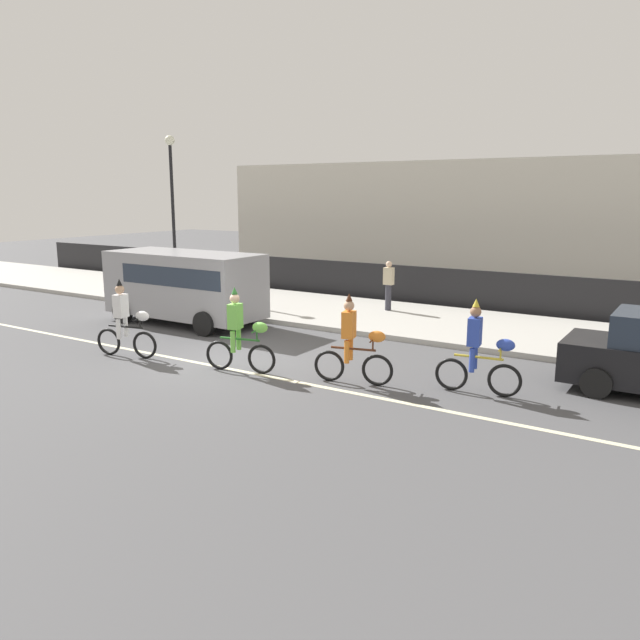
{
  "coord_description": "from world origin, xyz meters",
  "views": [
    {
      "loc": [
        9.48,
        -10.94,
        3.94
      ],
      "look_at": [
        1.73,
        1.2,
        1.0
      ],
      "focal_mm": 35.0,
      "sensor_mm": 36.0,
      "label": 1
    }
  ],
  "objects_px": {
    "parade_cyclist_cobalt": "(480,353)",
    "street_lamp_post": "(172,192)",
    "parked_van_grey": "(186,282)",
    "pedestrian_onlooker": "(389,284)",
    "parade_cyclist_lime": "(240,335)",
    "parade_cyclist_orange": "(354,345)",
    "parade_cyclist_zebra": "(126,323)"
  },
  "relations": [
    {
      "from": "parade_cyclist_cobalt",
      "to": "street_lamp_post",
      "type": "height_order",
      "value": "street_lamp_post"
    },
    {
      "from": "parked_van_grey",
      "to": "pedestrian_onlooker",
      "type": "bearing_deg",
      "value": 45.19
    },
    {
      "from": "parade_cyclist_lime",
      "to": "pedestrian_onlooker",
      "type": "xyz_separation_m",
      "value": [
        -0.22,
        7.81,
        0.17
      ]
    },
    {
      "from": "parade_cyclist_orange",
      "to": "parked_van_grey",
      "type": "bearing_deg",
      "value": 160.34
    },
    {
      "from": "parade_cyclist_zebra",
      "to": "parked_van_grey",
      "type": "height_order",
      "value": "parked_van_grey"
    },
    {
      "from": "parade_cyclist_orange",
      "to": "parked_van_grey",
      "type": "relative_size",
      "value": 0.38
    },
    {
      "from": "parade_cyclist_orange",
      "to": "parade_cyclist_cobalt",
      "type": "height_order",
      "value": "same"
    },
    {
      "from": "parade_cyclist_zebra",
      "to": "parade_cyclist_orange",
      "type": "bearing_deg",
      "value": 10.6
    },
    {
      "from": "parade_cyclist_lime",
      "to": "parked_van_grey",
      "type": "height_order",
      "value": "parked_van_grey"
    },
    {
      "from": "parked_van_grey",
      "to": "pedestrian_onlooker",
      "type": "xyz_separation_m",
      "value": [
        4.56,
        4.59,
        -0.27
      ]
    },
    {
      "from": "parade_cyclist_lime",
      "to": "street_lamp_post",
      "type": "relative_size",
      "value": 0.33
    },
    {
      "from": "parade_cyclist_lime",
      "to": "parade_cyclist_cobalt",
      "type": "distance_m",
      "value": 5.17
    },
    {
      "from": "parade_cyclist_lime",
      "to": "street_lamp_post",
      "type": "height_order",
      "value": "street_lamp_post"
    },
    {
      "from": "parked_van_grey",
      "to": "parade_cyclist_cobalt",
      "type": "bearing_deg",
      "value": -10.89
    },
    {
      "from": "street_lamp_post",
      "to": "pedestrian_onlooker",
      "type": "xyz_separation_m",
      "value": [
        8.37,
        1.28,
        -2.97
      ]
    },
    {
      "from": "parade_cyclist_orange",
      "to": "street_lamp_post",
      "type": "xyz_separation_m",
      "value": [
        -11.16,
        5.94,
        3.15
      ]
    },
    {
      "from": "parade_cyclist_zebra",
      "to": "parade_cyclist_cobalt",
      "type": "distance_m",
      "value": 8.39
    },
    {
      "from": "parade_cyclist_zebra",
      "to": "parked_van_grey",
      "type": "relative_size",
      "value": 0.38
    },
    {
      "from": "parade_cyclist_orange",
      "to": "street_lamp_post",
      "type": "distance_m",
      "value": 13.03
    },
    {
      "from": "parade_cyclist_zebra",
      "to": "parade_cyclist_orange",
      "type": "relative_size",
      "value": 1.0
    },
    {
      "from": "parade_cyclist_lime",
      "to": "parade_cyclist_orange",
      "type": "distance_m",
      "value": 2.63
    },
    {
      "from": "pedestrian_onlooker",
      "to": "street_lamp_post",
      "type": "bearing_deg",
      "value": -171.31
    },
    {
      "from": "parade_cyclist_lime",
      "to": "parked_van_grey",
      "type": "bearing_deg",
      "value": 146.07
    },
    {
      "from": "parade_cyclist_cobalt",
      "to": "parked_van_grey",
      "type": "distance_m",
      "value": 9.97
    },
    {
      "from": "parade_cyclist_orange",
      "to": "pedestrian_onlooker",
      "type": "distance_m",
      "value": 7.74
    },
    {
      "from": "parade_cyclist_lime",
      "to": "parade_cyclist_orange",
      "type": "xyz_separation_m",
      "value": [
        2.57,
        0.59,
        0.0
      ]
    },
    {
      "from": "street_lamp_post",
      "to": "parked_van_grey",
      "type": "bearing_deg",
      "value": -41.01
    },
    {
      "from": "pedestrian_onlooker",
      "to": "parade_cyclist_orange",
      "type": "bearing_deg",
      "value": -68.88
    },
    {
      "from": "parade_cyclist_orange",
      "to": "parade_cyclist_cobalt",
      "type": "relative_size",
      "value": 1.0
    },
    {
      "from": "parade_cyclist_lime",
      "to": "parade_cyclist_orange",
      "type": "bearing_deg",
      "value": 13.0
    },
    {
      "from": "parked_van_grey",
      "to": "street_lamp_post",
      "type": "height_order",
      "value": "street_lamp_post"
    },
    {
      "from": "parade_cyclist_orange",
      "to": "parade_cyclist_cobalt",
      "type": "xyz_separation_m",
      "value": [
        2.43,
        0.74,
        0.0
      ]
    }
  ]
}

